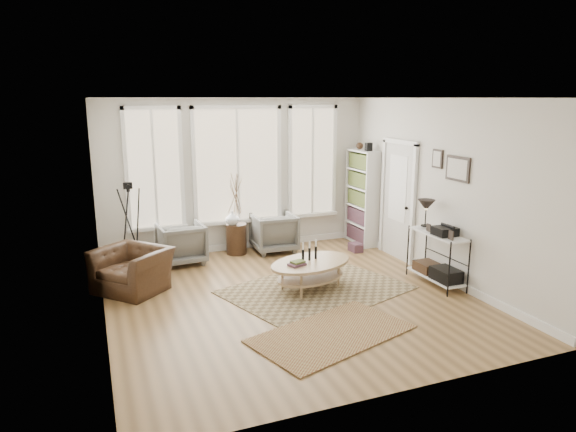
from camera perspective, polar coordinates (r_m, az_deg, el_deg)
name	(u,v)px	position (r m, az deg, el deg)	size (l,w,h in m)	color
room	(291,203)	(7.36, 0.32, 1.43)	(5.50, 5.54, 2.90)	olive
bay_window	(238,168)	(9.84, -5.60, 5.37)	(4.14, 0.12, 2.24)	beige
door	(398,198)	(9.56, 12.12, 1.98)	(0.09, 1.06, 2.22)	silver
bookcase	(362,197)	(10.43, 8.23, 2.09)	(0.31, 0.85, 2.06)	white
low_shelf	(437,253)	(8.46, 16.21, -3.95)	(0.38, 1.08, 1.30)	white
wall_art	(452,166)	(8.32, 17.78, 5.30)	(0.04, 0.88, 0.44)	black
rug_main	(316,290)	(8.02, 3.16, -8.18)	(2.60, 1.95, 0.01)	brown
rug_runner	(332,333)	(6.63, 4.89, -12.88)	(2.00, 1.11, 0.01)	brown
coffee_table	(310,268)	(7.96, 2.50, -5.74)	(1.61, 1.28, 0.64)	tan
armchair_left	(181,243)	(9.37, -11.79, -2.99)	(0.78, 0.80, 0.73)	slate
armchair_right	(274,232)	(9.90, -1.59, -1.83)	(0.79, 0.81, 0.74)	slate
side_table	(236,214)	(9.68, -5.82, 0.26)	(0.39, 0.39, 1.62)	#382315
vase	(232,218)	(9.65, -6.19, -0.19)	(0.26, 0.26, 0.27)	silver
accent_chair	(132,270)	(8.25, -16.94, -5.74)	(0.89, 1.02, 0.66)	#382315
tripod_camera	(131,229)	(9.20, -17.04, -1.44)	(0.53, 0.53, 1.52)	black
book_stack_near	(356,247)	(10.03, 7.52, -3.46)	(0.20, 0.25, 0.16)	maroon
book_stack_far	(356,248)	(10.00, 7.61, -3.54)	(0.18, 0.23, 0.15)	maroon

